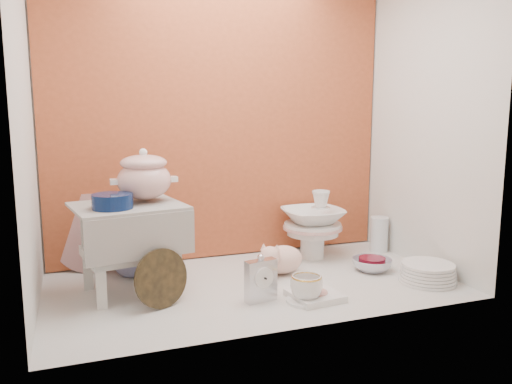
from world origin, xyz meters
TOP-DOWN VIEW (x-y plane):
  - ground at (0.00, 0.00)m, footprint 1.80×1.80m
  - niche_shell at (0.00, 0.18)m, footprint 1.86×1.03m
  - step_stool at (-0.53, 0.09)m, footprint 0.50×0.45m
  - soup_tureen at (-0.45, 0.14)m, footprint 0.35×0.35m
  - cobalt_bowl at (-0.60, 0.02)m, footprint 0.21×0.21m
  - floral_platter at (-0.69, 0.45)m, footprint 0.38×0.22m
  - blue_white_vase at (-0.49, 0.33)m, footprint 0.23×0.23m
  - lacquer_tray at (-0.43, -0.13)m, footprint 0.24×0.14m
  - mantel_clock at (-0.04, -0.20)m, footprint 0.14×0.07m
  - plush_pig at (0.18, 0.09)m, footprint 0.27×0.20m
  - teacup_saucer at (0.13, -0.28)m, footprint 0.22×0.22m
  - gold_rim_teacup at (0.13, -0.28)m, footprint 0.14×0.14m
  - lattice_dish at (0.18, -0.25)m, footprint 0.21×0.21m
  - dinner_plate_stack at (0.76, -0.24)m, footprint 0.32×0.32m
  - crystal_bowl at (0.61, -0.01)m, footprint 0.23×0.23m
  - clear_glass_vase at (0.84, 0.27)m, footprint 0.11×0.11m
  - porcelain_tower at (0.44, 0.29)m, footprint 0.34×0.34m

SIDE VIEW (x-z plane):
  - ground at x=0.00m, z-range 0.00..0.00m
  - teacup_saucer at x=0.13m, z-range 0.00..0.01m
  - lattice_dish at x=0.18m, z-range 0.00..0.03m
  - crystal_bowl at x=0.61m, z-range 0.00..0.06m
  - dinner_plate_stack at x=0.76m, z-range 0.00..0.09m
  - gold_rim_teacup at x=0.13m, z-range 0.01..0.11m
  - plush_pig at x=0.18m, z-range 0.00..0.15m
  - clear_glass_vase at x=0.84m, z-range 0.00..0.19m
  - mantel_clock at x=-0.04m, z-range 0.00..0.20m
  - blue_white_vase at x=-0.49m, z-range 0.00..0.23m
  - lacquer_tray at x=-0.43m, z-range 0.00..0.24m
  - porcelain_tower at x=0.44m, z-range 0.00..0.36m
  - floral_platter at x=-0.69m, z-range 0.00..0.38m
  - step_stool at x=-0.53m, z-range 0.00..0.39m
  - cobalt_bowl at x=-0.60m, z-range 0.39..0.45m
  - soup_tureen at x=-0.45m, z-range 0.39..0.62m
  - niche_shell at x=0.00m, z-range 0.17..1.70m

